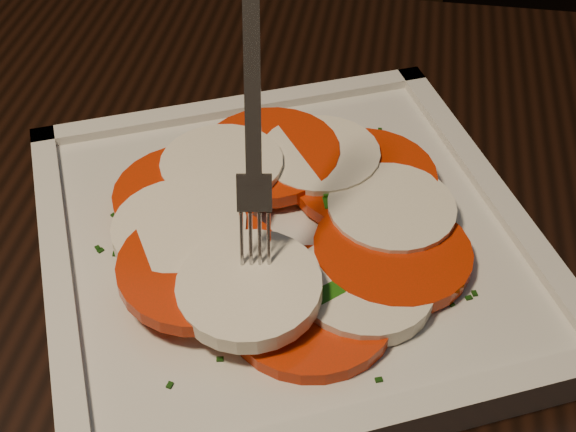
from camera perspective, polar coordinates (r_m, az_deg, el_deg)
chair at (r=1.11m, az=-0.84°, el=13.33°), size 0.48×0.48×0.93m
plate at (r=0.46m, az=0.00°, el=-2.06°), size 0.35×0.35×0.01m
caprese_salad at (r=0.45m, az=-0.01°, el=-0.38°), size 0.21×0.22×0.03m
fork at (r=0.38m, az=-2.48°, el=7.97°), size 0.03×0.06×0.15m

